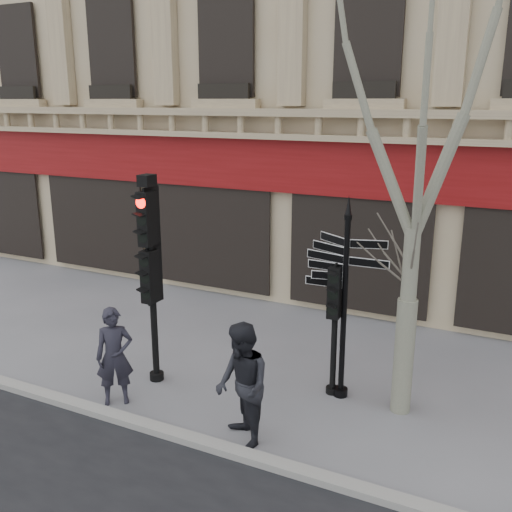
% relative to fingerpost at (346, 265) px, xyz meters
% --- Properties ---
extents(ground, '(80.00, 80.00, 0.00)m').
position_rel_fingerpost_xyz_m(ground, '(-0.89, -1.03, -2.44)').
color(ground, slate).
rests_on(ground, ground).
extents(kerb, '(80.00, 0.25, 0.12)m').
position_rel_fingerpost_xyz_m(kerb, '(-0.89, -2.43, -2.38)').
color(kerb, gray).
rests_on(kerb, ground).
extents(fingerpost, '(1.72, 1.72, 3.63)m').
position_rel_fingerpost_xyz_m(fingerpost, '(0.00, 0.00, 0.00)').
color(fingerpost, black).
rests_on(fingerpost, ground).
extents(traffic_signal_main, '(0.43, 0.31, 3.89)m').
position_rel_fingerpost_xyz_m(traffic_signal_main, '(-3.33, -0.96, 0.02)').
color(traffic_signal_main, black).
rests_on(traffic_signal_main, ground).
extents(traffic_signal_secondary, '(0.42, 0.31, 2.40)m').
position_rel_fingerpost_xyz_m(traffic_signal_secondary, '(-0.16, 0.02, -0.77)').
color(traffic_signal_secondary, black).
rests_on(traffic_signal_secondary, ground).
extents(plane_tree, '(2.92, 2.92, 7.77)m').
position_rel_fingerpost_xyz_m(plane_tree, '(1.07, -0.04, 3.01)').
color(plane_tree, gray).
rests_on(plane_tree, ground).
extents(pedestrian_a, '(0.76, 0.73, 1.75)m').
position_rel_fingerpost_xyz_m(pedestrian_a, '(-3.45, -1.95, -1.57)').
color(pedestrian_a, black).
rests_on(pedestrian_a, ground).
extents(pedestrian_b, '(1.20, 1.20, 1.96)m').
position_rel_fingerpost_xyz_m(pedestrian_b, '(-0.90, -2.09, -1.46)').
color(pedestrian_b, black).
rests_on(pedestrian_b, ground).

